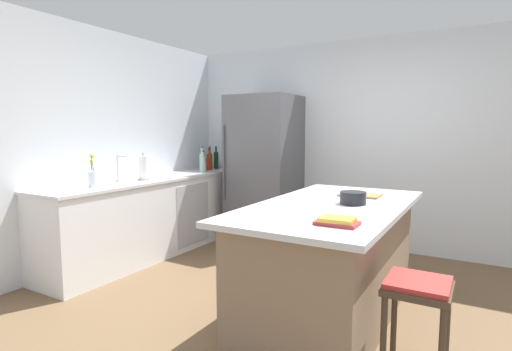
{
  "coord_description": "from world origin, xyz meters",
  "views": [
    {
      "loc": [
        1.33,
        -2.8,
        1.48
      ],
      "look_at": [
        -0.79,
        0.88,
        1.0
      ],
      "focal_mm": 28.03,
      "sensor_mm": 36.0,
      "label": 1
    }
  ],
  "objects_px": {
    "refrigerator": "(264,169)",
    "gin_bottle": "(203,163)",
    "kitchen_island": "(331,260)",
    "wine_bottle": "(216,160)",
    "sink_faucet": "(119,168)",
    "paper_towel_roll": "(143,168)",
    "whiskey_bottle": "(209,161)",
    "vinegar_bottle": "(210,160)",
    "mixing_bowl": "(353,198)",
    "cookbook_stack": "(337,221)",
    "soda_bottle": "(202,161)",
    "bar_stool": "(417,299)",
    "flower_vase": "(93,177)",
    "cutting_board": "(360,195)",
    "hot_sauce_bottle": "(208,164)"
  },
  "relations": [
    {
      "from": "kitchen_island",
      "to": "wine_bottle",
      "type": "height_order",
      "value": "wine_bottle"
    },
    {
      "from": "cookbook_stack",
      "to": "mixing_bowl",
      "type": "height_order",
      "value": "mixing_bowl"
    },
    {
      "from": "bar_stool",
      "to": "gin_bottle",
      "type": "xyz_separation_m",
      "value": [
        -3.03,
        1.96,
        0.52
      ]
    },
    {
      "from": "hot_sauce_bottle",
      "to": "soda_bottle",
      "type": "height_order",
      "value": "soda_bottle"
    },
    {
      "from": "sink_faucet",
      "to": "whiskey_bottle",
      "type": "relative_size",
      "value": 0.95
    },
    {
      "from": "whiskey_bottle",
      "to": "cutting_board",
      "type": "xyz_separation_m",
      "value": [
        2.5,
        -1.18,
        -0.12
      ]
    },
    {
      "from": "bar_stool",
      "to": "gin_bottle",
      "type": "height_order",
      "value": "gin_bottle"
    },
    {
      "from": "whiskey_bottle",
      "to": "hot_sauce_bottle",
      "type": "relative_size",
      "value": 1.35
    },
    {
      "from": "refrigerator",
      "to": "gin_bottle",
      "type": "height_order",
      "value": "refrigerator"
    },
    {
      "from": "vinegar_bottle",
      "to": "gin_bottle",
      "type": "height_order",
      "value": "vinegar_bottle"
    },
    {
      "from": "vinegar_bottle",
      "to": "whiskey_bottle",
      "type": "relative_size",
      "value": 1.06
    },
    {
      "from": "sink_faucet",
      "to": "paper_towel_roll",
      "type": "xyz_separation_m",
      "value": [
        0.1,
        0.26,
        -0.02
      ]
    },
    {
      "from": "kitchen_island",
      "to": "bar_stool",
      "type": "height_order",
      "value": "kitchen_island"
    },
    {
      "from": "paper_towel_roll",
      "to": "wine_bottle",
      "type": "height_order",
      "value": "wine_bottle"
    },
    {
      "from": "mixing_bowl",
      "to": "bar_stool",
      "type": "bearing_deg",
      "value": -48.95
    },
    {
      "from": "paper_towel_roll",
      "to": "vinegar_bottle",
      "type": "height_order",
      "value": "vinegar_bottle"
    },
    {
      "from": "bar_stool",
      "to": "paper_towel_roll",
      "type": "height_order",
      "value": "paper_towel_roll"
    },
    {
      "from": "kitchen_island",
      "to": "paper_towel_roll",
      "type": "relative_size",
      "value": 6.55
    },
    {
      "from": "refrigerator",
      "to": "sink_faucet",
      "type": "height_order",
      "value": "refrigerator"
    },
    {
      "from": "bar_stool",
      "to": "cutting_board",
      "type": "bearing_deg",
      "value": 120.66
    },
    {
      "from": "sink_faucet",
      "to": "flower_vase",
      "type": "height_order",
      "value": "flower_vase"
    },
    {
      "from": "soda_bottle",
      "to": "cookbook_stack",
      "type": "relative_size",
      "value": 1.31
    },
    {
      "from": "mixing_bowl",
      "to": "soda_bottle",
      "type": "bearing_deg",
      "value": 151.25
    },
    {
      "from": "sink_faucet",
      "to": "mixing_bowl",
      "type": "relative_size",
      "value": 1.48
    },
    {
      "from": "cookbook_stack",
      "to": "mixing_bowl",
      "type": "bearing_deg",
      "value": 99.17
    },
    {
      "from": "paper_towel_roll",
      "to": "soda_bottle",
      "type": "distance_m",
      "value": 1.15
    },
    {
      "from": "hot_sauce_bottle",
      "to": "cookbook_stack",
      "type": "height_order",
      "value": "hot_sauce_bottle"
    },
    {
      "from": "refrigerator",
      "to": "bar_stool",
      "type": "relative_size",
      "value": 3.04
    },
    {
      "from": "kitchen_island",
      "to": "mixing_bowl",
      "type": "height_order",
      "value": "mixing_bowl"
    },
    {
      "from": "whiskey_bottle",
      "to": "flower_vase",
      "type": "bearing_deg",
      "value": -88.3
    },
    {
      "from": "refrigerator",
      "to": "mixing_bowl",
      "type": "bearing_deg",
      "value": -43.79
    },
    {
      "from": "refrigerator",
      "to": "cookbook_stack",
      "type": "distance_m",
      "value": 2.93
    },
    {
      "from": "vinegar_bottle",
      "to": "hot_sauce_bottle",
      "type": "height_order",
      "value": "vinegar_bottle"
    },
    {
      "from": "bar_stool",
      "to": "soda_bottle",
      "type": "xyz_separation_m",
      "value": [
        -3.13,
        2.07,
        0.53
      ]
    },
    {
      "from": "flower_vase",
      "to": "vinegar_bottle",
      "type": "bearing_deg",
      "value": 92.95
    },
    {
      "from": "sink_faucet",
      "to": "cookbook_stack",
      "type": "height_order",
      "value": "sink_faucet"
    },
    {
      "from": "wine_bottle",
      "to": "bar_stool",
      "type": "bearing_deg",
      "value": -37.72
    },
    {
      "from": "flower_vase",
      "to": "soda_bottle",
      "type": "distance_m",
      "value": 1.82
    },
    {
      "from": "wine_bottle",
      "to": "cookbook_stack",
      "type": "distance_m",
      "value": 3.68
    },
    {
      "from": "wine_bottle",
      "to": "cutting_board",
      "type": "bearing_deg",
      "value": -28.42
    },
    {
      "from": "gin_bottle",
      "to": "cookbook_stack",
      "type": "xyz_separation_m",
      "value": [
        2.56,
        -2.02,
        -0.1
      ]
    },
    {
      "from": "soda_bottle",
      "to": "vinegar_bottle",
      "type": "bearing_deg",
      "value": 102.87
    },
    {
      "from": "kitchen_island",
      "to": "hot_sauce_bottle",
      "type": "bearing_deg",
      "value": 146.56
    },
    {
      "from": "whiskey_bottle",
      "to": "cutting_board",
      "type": "relative_size",
      "value": 0.92
    },
    {
      "from": "refrigerator",
      "to": "wine_bottle",
      "type": "relative_size",
      "value": 5.89
    },
    {
      "from": "gin_bottle",
      "to": "vinegar_bottle",
      "type": "bearing_deg",
      "value": 113.1
    },
    {
      "from": "refrigerator",
      "to": "vinegar_bottle",
      "type": "relative_size",
      "value": 5.76
    },
    {
      "from": "kitchen_island",
      "to": "mixing_bowl",
      "type": "distance_m",
      "value": 0.52
    },
    {
      "from": "whiskey_bottle",
      "to": "hot_sauce_bottle",
      "type": "distance_m",
      "value": 0.11
    },
    {
      "from": "kitchen_island",
      "to": "sink_faucet",
      "type": "relative_size",
      "value": 6.81
    }
  ]
}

